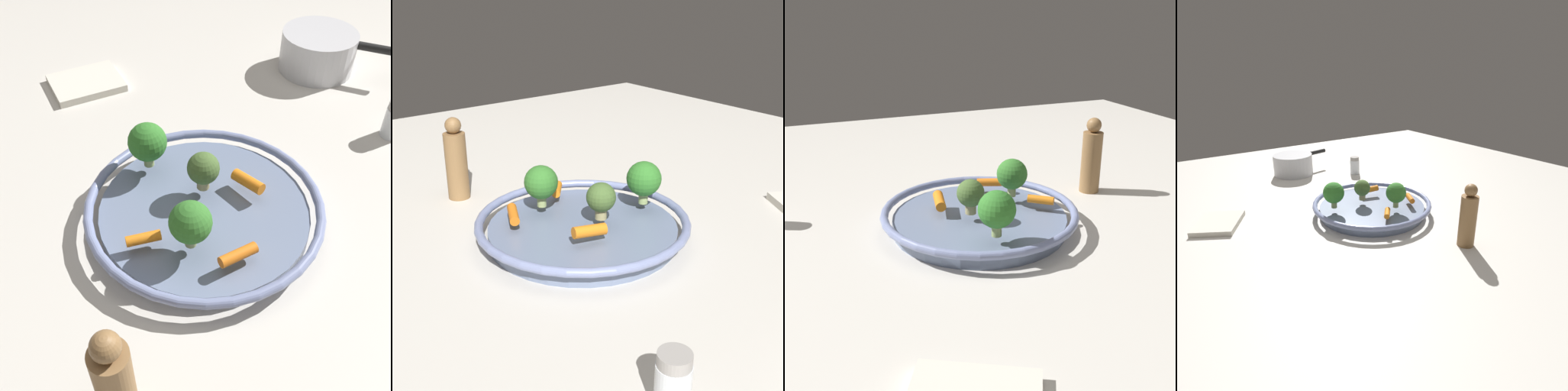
# 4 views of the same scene
# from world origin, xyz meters

# --- Properties ---
(ground_plane) EXTENTS (1.88, 1.88, 0.00)m
(ground_plane) POSITION_xyz_m (0.00, 0.00, 0.00)
(ground_plane) COLOR beige
(serving_bowl) EXTENTS (0.34, 0.34, 0.04)m
(serving_bowl) POSITION_xyz_m (0.00, 0.00, 0.02)
(serving_bowl) COLOR slate
(serving_bowl) RESTS_ON ground_plane
(baby_carrot_left) EXTENTS (0.03, 0.06, 0.02)m
(baby_carrot_left) POSITION_xyz_m (0.06, -0.04, 0.05)
(baby_carrot_left) COLOR orange
(baby_carrot_left) RESTS_ON serving_bowl
(baby_carrot_back) EXTENTS (0.04, 0.04, 0.01)m
(baby_carrot_back) POSITION_xyz_m (-0.11, 0.03, 0.05)
(baby_carrot_back) COLOR orange
(baby_carrot_back) RESTS_ON serving_bowl
(baby_carrot_center) EXTENTS (0.05, 0.04, 0.02)m
(baby_carrot_center) POSITION_xyz_m (-0.06, -0.09, 0.05)
(baby_carrot_center) COLOR orange
(baby_carrot_center) RESTS_ON serving_bowl
(broccoli_floret_large) EXTENTS (0.06, 0.06, 0.07)m
(broccoli_floret_large) POSITION_xyz_m (0.02, 0.11, 0.08)
(broccoli_floret_large) COLOR #96AB66
(broccoli_floret_large) RESTS_ON serving_bowl
(broccoli_floret_edge) EXTENTS (0.05, 0.05, 0.06)m
(broccoli_floret_edge) POSITION_xyz_m (0.02, 0.02, 0.07)
(broccoli_floret_edge) COLOR tan
(broccoli_floret_edge) RESTS_ON serving_bowl
(broccoli_floret_mid) EXTENTS (0.06, 0.06, 0.07)m
(broccoli_floret_mid) POSITION_xyz_m (-0.08, -0.03, 0.08)
(broccoli_floret_mid) COLOR #98A966
(broccoli_floret_mid) RESTS_ON serving_bowl
(pepper_mill) EXTENTS (0.04, 0.04, 0.16)m
(pepper_mill) POSITION_xyz_m (-0.28, -0.08, 0.07)
(pepper_mill) COLOR olive
(pepper_mill) RESTS_ON ground_plane
(saucepan) EXTENTS (0.15, 0.23, 0.08)m
(saucepan) POSITION_xyz_m (0.48, 0.04, 0.04)
(saucepan) COLOR silver
(saucepan) RESTS_ON ground_plane
(dish_towel) EXTENTS (0.17, 0.16, 0.01)m
(dish_towel) POSITION_xyz_m (0.17, 0.39, 0.01)
(dish_towel) COLOR silver
(dish_towel) RESTS_ON ground_plane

